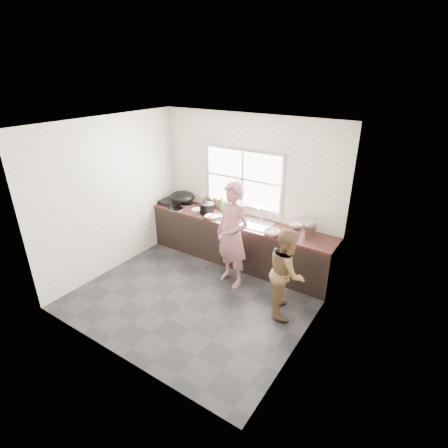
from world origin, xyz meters
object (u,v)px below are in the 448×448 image
Objects in this scene: black_pot at (207,208)px; bottle_brown_tall at (206,202)px; burner at (170,201)px; bowl_held at (268,232)px; bottle_brown_short at (212,204)px; glass_jar at (202,211)px; dish_rack at (302,228)px; bottle_green at (222,203)px; wok at (182,197)px; person_side at (287,272)px; cutting_board at (233,219)px; pot_lid_left at (176,209)px; plate_food at (197,210)px; bowl_crabs at (272,233)px; woman at (232,239)px; pot_lid_right at (188,204)px; bowl_mince at (211,217)px.

bottle_brown_tall is at bearing 129.45° from black_pot.
bowl_held is at bearing -5.11° from burner.
bottle_brown_short reaches higher than bowl_held.
dish_rack is (1.95, 0.11, 0.09)m from glass_jar.
wok is (-0.86, -0.16, -0.00)m from bottle_green.
person_side is 0.97m from dish_rack.
cutting_board is at bearing 3.16° from glass_jar.
wok is 1.86× the size of pot_lid_left.
bowl_held is (0.80, -0.17, 0.01)m from cutting_board.
plate_food is at bearing 173.61° from bowl_held.
glass_jar is at bearing 175.13° from bowl_crabs.
black_pot is (-0.95, 0.60, 0.12)m from woman.
bowl_crabs is at bearing -4.87° from glass_jar.
wok is 1.42× the size of dish_rack.
black_pot reaches higher than bowl_held.
woman is at bearing -28.94° from glass_jar.
person_side reaches higher than bottle_brown_short.
person_side is 2.20m from black_pot.
person_side is 6.48× the size of bowl_held.
pot_lid_right is at bearing -169.51° from bottle_brown_short.
bowl_held is at bearing -16.85° from bottle_brown_short.
glass_jar is 0.35× the size of pot_lid_right.
person_side is at bearing -29.64° from cutting_board.
burner is at bearing 174.86° from glass_jar.
pot_lid_right is (0.02, 0.34, -0.00)m from pot_lid_left.
bottle_green is at bearing 0.00° from bottle_brown_short.
bowl_held is (1.16, 0.00, 0.01)m from bowl_mince.
dish_rack is at bearing 1.65° from plate_food.
pot_lid_left is at bearing 179.78° from bowl_mince.
person_side reaches higher than bowl_held.
person_side is 2.82m from pot_lid_right.
burner is at bearing 148.99° from pot_lid_left.
bottle_brown_tall reaches higher than burner.
pot_lid_right is (0.36, 0.13, -0.03)m from burner.
plate_food reaches higher than pot_lid_left.
bottle_brown_short reaches higher than plate_food.
bowl_held is (0.42, 0.44, 0.06)m from woman.
black_pot is 0.63× the size of burner.
dish_rack is at bearing -0.81° from wok.
bottle_brown_short reaches higher than bowl_crabs.
burner is (-0.71, 0.03, 0.02)m from plate_food.
dish_rack is at bearing 0.70° from burner.
pot_lid_left is at bearing -166.04° from black_pot.
burner is 1.59× the size of pot_lid_left.
woman is at bearing -40.57° from bottle_brown_short.
pot_lid_right is at bearing -165.45° from bottle_brown_tall.
person_side is 3.83× the size of dish_rack.
wok is (-1.28, 0.11, 0.13)m from cutting_board.
plate_food is at bearing 163.58° from glass_jar.
dish_rack is (2.10, -0.20, 0.04)m from bottle_brown_tall.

